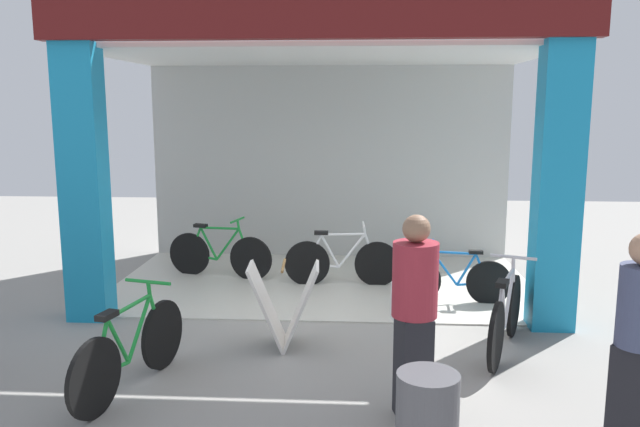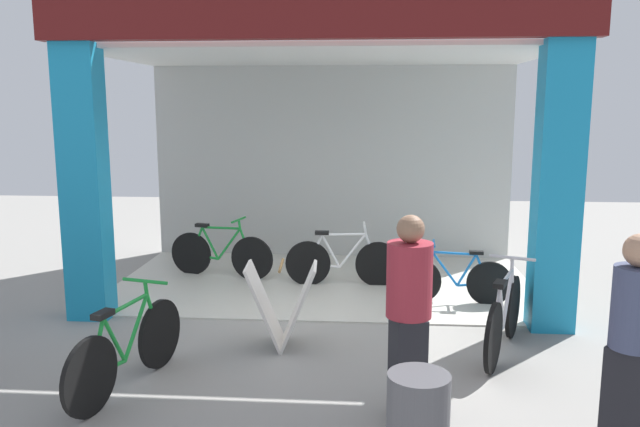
% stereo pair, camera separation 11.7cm
% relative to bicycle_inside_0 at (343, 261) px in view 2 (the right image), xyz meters
% --- Properties ---
extents(ground_plane, '(19.65, 19.65, 0.00)m').
position_rel_bicycle_inside_0_xyz_m(ground_plane, '(-0.26, -1.54, -0.35)').
color(ground_plane, gray).
rests_on(ground_plane, ground).
extents(shop_facade, '(6.02, 3.65, 4.07)m').
position_rel_bicycle_inside_0_xyz_m(shop_facade, '(-0.26, 0.12, 1.81)').
color(shop_facade, beige).
rests_on(shop_facade, ground).
extents(bicycle_inside_0, '(1.61, 0.44, 0.89)m').
position_rel_bicycle_inside_0_xyz_m(bicycle_inside_0, '(0.00, 0.00, 0.00)').
color(bicycle_inside_0, black).
rests_on(bicycle_inside_0, ground).
extents(bicycle_inside_1, '(1.59, 0.50, 0.89)m').
position_rel_bicycle_inside_0_xyz_m(bicycle_inside_1, '(-1.80, 0.31, 0.00)').
color(bicycle_inside_1, black).
rests_on(bicycle_inside_1, ground).
extents(bicycle_inside_2, '(1.45, 0.40, 0.80)m').
position_rel_bicycle_inside_0_xyz_m(bicycle_inside_2, '(1.45, -0.70, -0.04)').
color(bicycle_inside_2, black).
rests_on(bicycle_inside_2, ground).
extents(bicycle_parked_0, '(0.69, 1.61, 0.95)m').
position_rel_bicycle_inside_0_xyz_m(bicycle_parked_0, '(1.73, -2.31, 0.02)').
color(bicycle_parked_0, black).
rests_on(bicycle_parked_0, ground).
extents(bicycle_parked_1, '(0.53, 1.65, 0.93)m').
position_rel_bicycle_inside_0_xyz_m(bicycle_parked_1, '(-1.77, -3.41, 0.02)').
color(bicycle_parked_1, black).
rests_on(bicycle_parked_1, ground).
extents(sandwich_board_sign, '(0.76, 0.55, 0.89)m').
position_rel_bicycle_inside_0_xyz_m(sandwich_board_sign, '(-0.54, -2.29, 0.09)').
color(sandwich_board_sign, silver).
rests_on(sandwich_board_sign, ground).
extents(pedestrian_1, '(0.52, 0.50, 1.68)m').
position_rel_bicycle_inside_0_xyz_m(pedestrian_1, '(2.13, -4.38, 0.51)').
color(pedestrian_1, black).
rests_on(pedestrian_1, ground).
extents(pedestrian_2, '(0.43, 0.66, 1.68)m').
position_rel_bicycle_inside_0_xyz_m(pedestrian_2, '(0.66, -3.74, 0.52)').
color(pedestrian_2, black).
rests_on(pedestrian_2, ground).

